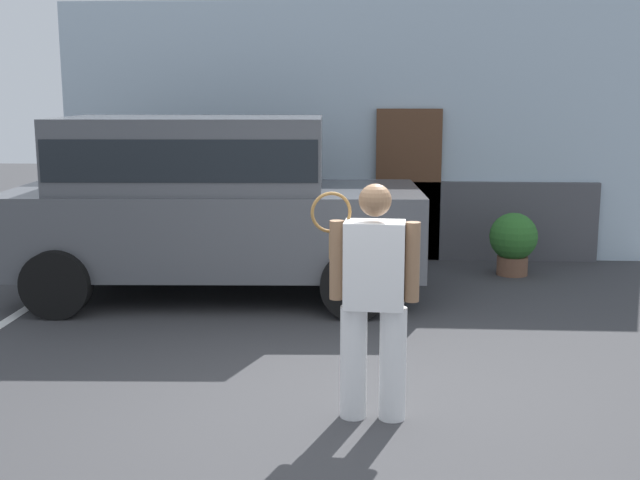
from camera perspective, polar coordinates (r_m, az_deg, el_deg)
name	(u,v)px	position (r m, az deg, el deg)	size (l,w,h in m)	color
ground_plane	(336,407)	(6.08, 1.16, -11.89)	(40.00, 40.00, 0.00)	#38383A
house_frontage	(353,139)	(11.26, 2.35, 7.22)	(8.13, 0.40, 3.55)	silver
parked_suv	(207,197)	(9.14, -8.11, 3.05)	(4.68, 2.34, 2.05)	#4C4F54
tennis_player_man	(373,298)	(5.64, 3.84, -4.18)	(0.77, 0.29, 1.70)	white
potted_plant_by_porch	(513,241)	(10.49, 13.68, -0.04)	(0.61, 0.61, 0.81)	brown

